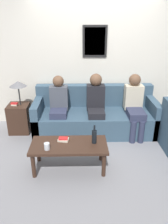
% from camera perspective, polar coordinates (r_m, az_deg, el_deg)
% --- Properties ---
extents(ground_plane, '(16.00, 16.00, 0.00)m').
position_cam_1_polar(ground_plane, '(4.07, 3.33, -8.11)').
color(ground_plane, gray).
extents(wall_back, '(9.00, 0.08, 2.60)m').
position_cam_1_polar(wall_back, '(4.55, 2.71, 13.00)').
color(wall_back, silver).
rests_on(wall_back, ground_plane).
extents(couch_main, '(2.37, 0.90, 0.87)m').
position_cam_1_polar(couch_main, '(4.40, 2.88, -1.10)').
color(couch_main, '#385166').
rests_on(couch_main, ground_plane).
extents(coffee_table, '(1.12, 0.51, 0.42)m').
position_cam_1_polar(coffee_table, '(3.27, -3.95, -9.27)').
color(coffee_table, '#382319').
rests_on(coffee_table, ground_plane).
extents(side_table_with_lamp, '(0.41, 0.40, 1.04)m').
position_cam_1_polar(side_table_with_lamp, '(4.50, -16.50, -0.71)').
color(side_table_with_lamp, '#382319').
rests_on(side_table_with_lamp, ground_plane).
extents(wine_bottle, '(0.07, 0.07, 0.29)m').
position_cam_1_polar(wine_bottle, '(3.21, 2.69, -6.36)').
color(wine_bottle, black).
rests_on(wine_bottle, coffee_table).
extents(drinking_glass, '(0.08, 0.08, 0.10)m').
position_cam_1_polar(drinking_glass, '(3.13, -9.66, -8.83)').
color(drinking_glass, silver).
rests_on(drinking_glass, coffee_table).
extents(book_stack, '(0.17, 0.14, 0.05)m').
position_cam_1_polar(book_stack, '(3.32, -5.43, -7.11)').
color(book_stack, beige).
rests_on(book_stack, coffee_table).
extents(person_left, '(0.34, 0.57, 1.14)m').
position_cam_1_polar(person_left, '(4.17, -6.61, 2.14)').
color(person_left, '#2D334C').
rests_on(person_left, ground_plane).
extents(person_middle, '(0.34, 0.58, 1.18)m').
position_cam_1_polar(person_middle, '(4.13, 3.16, 2.46)').
color(person_middle, black).
rests_on(person_middle, ground_plane).
extents(person_right, '(0.34, 0.67, 1.16)m').
position_cam_1_polar(person_right, '(4.25, 13.05, 2.21)').
color(person_right, '#2D334C').
rests_on(person_right, ground_plane).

